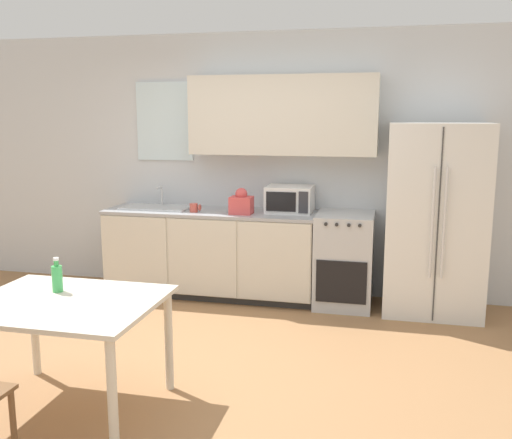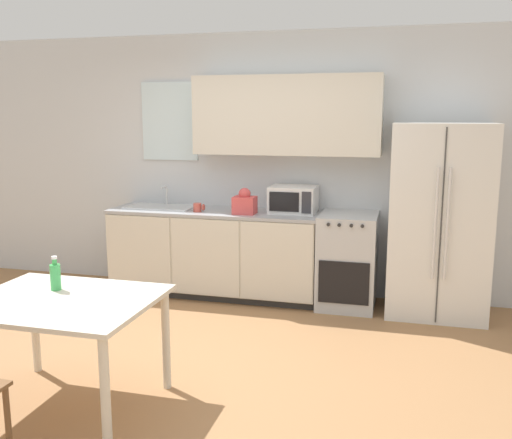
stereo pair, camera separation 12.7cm
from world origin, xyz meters
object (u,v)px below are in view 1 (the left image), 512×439
object	(u,v)px
dining_table	(65,315)
drink_bottle	(57,278)
coffee_mug	(194,208)
microwave	(290,199)
refrigerator	(435,220)
oven_range	(344,260)

from	to	relation	value
dining_table	drink_bottle	distance (m)	0.28
coffee_mug	drink_bottle	distance (m)	2.21
microwave	dining_table	size ratio (longest dim) A/B	0.40
microwave	drink_bottle	bearing A→B (deg)	-114.69
refrigerator	drink_bottle	distance (m)	3.41
refrigerator	microwave	bearing A→B (deg)	175.45
drink_bottle	oven_range	bearing A→B (deg)	54.16
coffee_mug	dining_table	bearing A→B (deg)	-90.84
microwave	drink_bottle	xyz separation A→B (m)	(-1.11, -2.42, -0.21)
refrigerator	microwave	distance (m)	1.41
coffee_mug	drink_bottle	size ratio (longest dim) A/B	0.50
dining_table	microwave	bearing A→B (deg)	69.32
refrigerator	coffee_mug	size ratio (longest dim) A/B	15.67
oven_range	drink_bottle	distance (m)	2.89
oven_range	refrigerator	xyz separation A→B (m)	(0.83, -0.02, 0.44)
oven_range	refrigerator	distance (m)	0.94
coffee_mug	dining_table	world-z (taller)	coffee_mug
refrigerator	coffee_mug	world-z (taller)	refrigerator
dining_table	drink_bottle	world-z (taller)	drink_bottle
refrigerator	drink_bottle	world-z (taller)	refrigerator
oven_range	dining_table	xyz separation A→B (m)	(-1.54, -2.48, 0.18)
oven_range	coffee_mug	size ratio (longest dim) A/B	8.04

